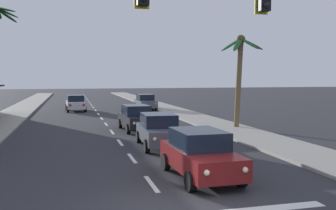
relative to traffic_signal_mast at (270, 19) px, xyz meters
The scene contains 10 objects.
ground_plane 6.20m from the traffic_signal_mast, 167.90° to the right, with size 220.00×220.00×0.00m, color #2D2D33.
sidewalk_right 20.52m from the traffic_signal_mast, 76.63° to the left, with size 3.20×110.00×0.14m, color #9E998E.
lane_markings 20.13m from the traffic_signal_mast, 98.20° to the left, with size 4.28×88.12×0.01m.
traffic_signal_mast is the anchor object (origin of this frame).
sedan_lead_at_stop_bar 5.10m from the traffic_signal_mast, 122.75° to the left, with size 2.03×4.48×1.68m.
sedan_third_in_queue 9.52m from the traffic_signal_mast, 99.81° to the left, with size 2.08×4.50×1.68m.
sedan_fifth_in_queue 15.20m from the traffic_signal_mast, 96.10° to the left, with size 2.11×4.51×1.68m.
sedan_oncoming_far 30.90m from the traffic_signal_mast, 99.94° to the left, with size 2.12×4.52×1.68m.
sedan_parked_nearest_kerb 30.43m from the traffic_signal_mast, 85.94° to the left, with size 1.97×4.46×1.68m.
palm_right_second 14.68m from the traffic_signal_mast, 68.10° to the left, with size 3.26×3.18×6.43m.
Camera 1 is at (-2.55, -9.51, 3.54)m, focal length 40.27 mm.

